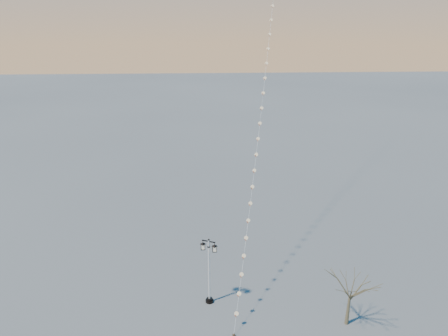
{
  "coord_description": "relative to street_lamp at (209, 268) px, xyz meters",
  "views": [
    {
      "loc": [
        -3.43,
        -22.61,
        20.65
      ],
      "look_at": [
        -1.8,
        5.92,
        10.25
      ],
      "focal_mm": 32.59,
      "sensor_mm": 36.0,
      "label": 1
    }
  ],
  "objects": [
    {
      "name": "ground",
      "position": [
        3.06,
        -3.6,
        -3.09
      ],
      "size": [
        300.0,
        300.0,
        0.0
      ],
      "primitive_type": "plane",
      "color": "#555657",
      "rests_on": "ground"
    },
    {
      "name": "kite_train",
      "position": [
        6.24,
        14.11,
        18.66
      ],
      "size": [
        9.89,
        36.45,
        43.68
      ],
      "rotation": [
        0.0,
        0.0,
        -0.19
      ],
      "color": "#332517",
      "rests_on": "ground"
    },
    {
      "name": "bare_tree",
      "position": [
        9.84,
        -2.98,
        -0.02
      ],
      "size": [
        2.66,
        2.66,
        4.42
      ],
      "rotation": [
        0.0,
        0.0,
        0.15
      ],
      "color": "brown",
      "rests_on": "ground"
    },
    {
      "name": "street_lamp",
      "position": [
        0.0,
        0.0,
        0.0
      ],
      "size": [
        1.34,
        0.85,
        5.58
      ],
      "rotation": [
        0.0,
        0.0,
        -0.41
      ],
      "color": "black",
      "rests_on": "ground"
    }
  ]
}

